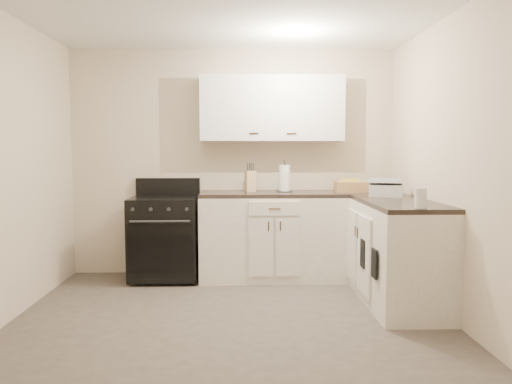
{
  "coord_description": "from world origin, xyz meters",
  "views": [
    {
      "loc": [
        0.08,
        -3.83,
        1.4
      ],
      "look_at": [
        0.23,
        0.85,
        1.0
      ],
      "focal_mm": 35.0,
      "sensor_mm": 36.0,
      "label": 1
    }
  ],
  "objects_px": {
    "countertop_grill": "(386,190)",
    "stove": "(165,237)",
    "paper_towel": "(284,178)",
    "wicker_basket": "(351,187)",
    "knife_block": "(250,181)"
  },
  "relations": [
    {
      "from": "countertop_grill",
      "to": "stove",
      "type": "bearing_deg",
      "value": -172.33
    },
    {
      "from": "knife_block",
      "to": "paper_towel",
      "type": "distance_m",
      "value": 0.37
    },
    {
      "from": "wicker_basket",
      "to": "paper_towel",
      "type": "bearing_deg",
      "value": 176.46
    },
    {
      "from": "wicker_basket",
      "to": "countertop_grill",
      "type": "bearing_deg",
      "value": -65.03
    },
    {
      "from": "paper_towel",
      "to": "wicker_basket",
      "type": "bearing_deg",
      "value": -3.54
    },
    {
      "from": "stove",
      "to": "paper_towel",
      "type": "xyz_separation_m",
      "value": [
        1.29,
        0.07,
        0.62
      ]
    },
    {
      "from": "countertop_grill",
      "to": "paper_towel",
      "type": "bearing_deg",
      "value": 169.61
    },
    {
      "from": "paper_towel",
      "to": "wicker_basket",
      "type": "distance_m",
      "value": 0.72
    },
    {
      "from": "paper_towel",
      "to": "wicker_basket",
      "type": "height_order",
      "value": "paper_towel"
    },
    {
      "from": "stove",
      "to": "wicker_basket",
      "type": "distance_m",
      "value": 2.07
    },
    {
      "from": "wicker_basket",
      "to": "knife_block",
      "type": "bearing_deg",
      "value": 176.79
    },
    {
      "from": "wicker_basket",
      "to": "countertop_grill",
      "type": "distance_m",
      "value": 0.56
    },
    {
      "from": "paper_towel",
      "to": "stove",
      "type": "bearing_deg",
      "value": -176.68
    },
    {
      "from": "paper_towel",
      "to": "countertop_grill",
      "type": "height_order",
      "value": "paper_towel"
    },
    {
      "from": "stove",
      "to": "knife_block",
      "type": "xyz_separation_m",
      "value": [
        0.92,
        0.09,
        0.59
      ]
    }
  ]
}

